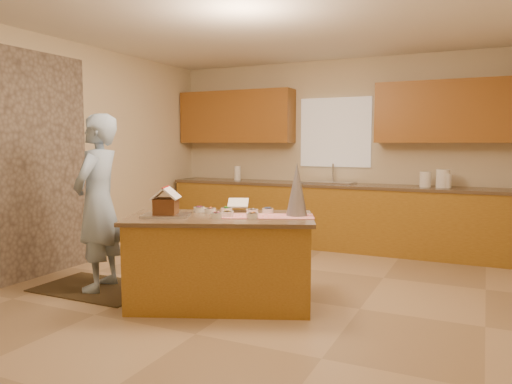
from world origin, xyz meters
TOP-DOWN VIEW (x-y plane):
  - floor at (0.00, 0.00)m, footprint 5.50×5.50m
  - ceiling at (0.00, 0.00)m, footprint 5.50×5.50m
  - wall_back at (0.00, 2.75)m, footprint 5.50×5.50m
  - wall_front at (0.00, -2.75)m, footprint 5.50×5.50m
  - wall_left at (-2.50, 0.00)m, footprint 5.50×5.50m
  - stone_accent at (-2.48, -0.80)m, footprint 0.00×2.50m
  - window_curtain at (0.00, 2.72)m, footprint 1.05×0.03m
  - back_counter_base at (0.00, 2.45)m, footprint 4.80×0.60m
  - back_counter_top at (0.00, 2.45)m, footprint 4.85×0.63m
  - upper_cabinet_left at (-1.55, 2.57)m, footprint 1.85×0.35m
  - upper_cabinet_right at (1.55, 2.57)m, footprint 1.85×0.35m
  - sink at (0.00, 2.45)m, footprint 0.70×0.45m
  - faucet at (0.00, 2.63)m, footprint 0.03×0.03m
  - island_base at (-0.18, -0.40)m, footprint 1.81×1.36m
  - island_top at (-0.18, -0.40)m, footprint 1.90×1.46m
  - table_runner at (0.19, -0.25)m, footprint 0.96×0.64m
  - baking_tray at (-0.62, -0.63)m, footprint 0.50×0.44m
  - cookbook at (-0.19, -0.03)m, footprint 0.24×0.22m
  - tinsel_tree at (0.45, -0.09)m, footprint 0.26×0.26m
  - rug at (-1.57, -0.53)m, footprint 1.21×0.79m
  - boy at (-1.52, -0.53)m, footprint 0.57×0.73m
  - canister_a at (1.30, 2.45)m, footprint 0.15×0.15m
  - canister_b at (1.51, 2.45)m, footprint 0.17×0.17m
  - canister_c at (1.56, 2.45)m, footprint 0.13×0.13m
  - paper_towel at (-1.47, 2.45)m, footprint 0.10×0.10m
  - gingerbread_house at (-0.62, -0.63)m, footprint 0.32×0.33m
  - candy_bowls at (-0.13, -0.29)m, footprint 0.75×0.58m

SIDE VIEW (x-z plane):
  - floor at x=0.00m, z-range 0.00..0.00m
  - rug at x=-1.57m, z-range 0.00..0.01m
  - island_base at x=-0.18m, z-range 0.00..0.79m
  - back_counter_base at x=0.00m, z-range 0.00..0.88m
  - island_top at x=-0.18m, z-range 0.79..0.83m
  - table_runner at x=0.19m, z-range 0.83..0.83m
  - baking_tray at x=-0.62m, z-range 0.83..0.85m
  - candy_bowls at x=-0.13m, z-range 0.83..0.88m
  - sink at x=0.00m, z-range 0.83..0.95m
  - back_counter_top at x=0.00m, z-range 0.88..0.92m
  - boy at x=-1.52m, z-range 0.01..1.79m
  - cookbook at x=-0.19m, z-range 0.87..0.95m
  - gingerbread_house at x=-0.62m, z-range 0.82..1.07m
  - canister_c at x=1.56m, z-range 0.92..1.10m
  - canister_a at x=1.30m, z-range 0.92..1.12m
  - paper_towel at x=-1.47m, z-range 0.92..1.14m
  - canister_b at x=1.51m, z-range 0.92..1.16m
  - faucet at x=0.00m, z-range 0.92..1.20m
  - tinsel_tree at x=0.45m, z-range 0.83..1.32m
  - stone_accent at x=-2.48m, z-range 0.00..2.50m
  - wall_back at x=0.00m, z-range 1.35..1.35m
  - wall_front at x=0.00m, z-range 1.35..1.35m
  - wall_left at x=-2.50m, z-range 1.35..1.35m
  - window_curtain at x=0.00m, z-range 1.15..2.15m
  - upper_cabinet_left at x=-1.55m, z-range 1.50..2.30m
  - upper_cabinet_right at x=1.55m, z-range 1.50..2.30m
  - ceiling at x=0.00m, z-range 2.70..2.70m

